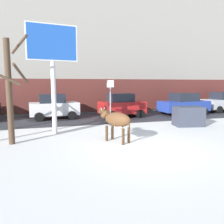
{
  "coord_description": "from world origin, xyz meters",
  "views": [
    {
      "loc": [
        -3.69,
        -7.78,
        2.61
      ],
      "look_at": [
        -0.34,
        3.5,
        1.1
      ],
      "focal_mm": 35.63,
      "sensor_mm": 36.0,
      "label": 1
    }
  ],
  "objects_px": {
    "billboard": "(52,49)",
    "car_red_hatchback": "(122,105)",
    "dumpster": "(188,116)",
    "street_sign": "(110,99)",
    "car_blue_sedan": "(184,104)",
    "bare_tree_far_back": "(10,89)",
    "car_white_hatchback": "(54,107)",
    "cow_brown": "(116,120)",
    "car_silver_sedan": "(223,102)"
  },
  "relations": [
    {
      "from": "car_white_hatchback",
      "to": "street_sign",
      "type": "height_order",
      "value": "street_sign"
    },
    {
      "from": "car_silver_sedan",
      "to": "billboard",
      "type": "bearing_deg",
      "value": -161.88
    },
    {
      "from": "car_blue_sedan",
      "to": "bare_tree_far_back",
      "type": "height_order",
      "value": "bare_tree_far_back"
    },
    {
      "from": "car_white_hatchback",
      "to": "street_sign",
      "type": "distance_m",
      "value": 4.91
    },
    {
      "from": "billboard",
      "to": "bare_tree_far_back",
      "type": "xyz_separation_m",
      "value": [
        -1.82,
        -1.6,
        -1.91
      ]
    },
    {
      "from": "billboard",
      "to": "car_white_hatchback",
      "type": "height_order",
      "value": "billboard"
    },
    {
      "from": "car_red_hatchback",
      "to": "street_sign",
      "type": "bearing_deg",
      "value": -120.94
    },
    {
      "from": "dumpster",
      "to": "street_sign",
      "type": "bearing_deg",
      "value": 159.69
    },
    {
      "from": "billboard",
      "to": "car_red_hatchback",
      "type": "distance_m",
      "value": 7.68
    },
    {
      "from": "billboard",
      "to": "car_white_hatchback",
      "type": "relative_size",
      "value": 1.54
    },
    {
      "from": "cow_brown",
      "to": "car_white_hatchback",
      "type": "bearing_deg",
      "value": 108.07
    },
    {
      "from": "car_blue_sedan",
      "to": "bare_tree_far_back",
      "type": "relative_size",
      "value": 0.93
    },
    {
      "from": "cow_brown",
      "to": "car_blue_sedan",
      "type": "height_order",
      "value": "car_blue_sedan"
    },
    {
      "from": "car_red_hatchback",
      "to": "bare_tree_far_back",
      "type": "bearing_deg",
      "value": -139.41
    },
    {
      "from": "dumpster",
      "to": "street_sign",
      "type": "distance_m",
      "value": 4.95
    },
    {
      "from": "billboard",
      "to": "car_white_hatchback",
      "type": "distance_m",
      "value": 6.06
    },
    {
      "from": "billboard",
      "to": "street_sign",
      "type": "relative_size",
      "value": 1.97
    },
    {
      "from": "car_silver_sedan",
      "to": "bare_tree_far_back",
      "type": "bearing_deg",
      "value": -158.95
    },
    {
      "from": "car_white_hatchback",
      "to": "bare_tree_far_back",
      "type": "xyz_separation_m",
      "value": [
        -1.96,
        -6.63,
        1.47
      ]
    },
    {
      "from": "car_white_hatchback",
      "to": "dumpster",
      "type": "relative_size",
      "value": 2.13
    },
    {
      "from": "dumpster",
      "to": "bare_tree_far_back",
      "type": "bearing_deg",
      "value": -171.75
    },
    {
      "from": "street_sign",
      "to": "billboard",
      "type": "bearing_deg",
      "value": -156.65
    },
    {
      "from": "car_silver_sedan",
      "to": "dumpster",
      "type": "xyz_separation_m",
      "value": [
        -7.56,
        -5.27,
        -0.31
      ]
    },
    {
      "from": "billboard",
      "to": "dumpster",
      "type": "relative_size",
      "value": 3.27
    },
    {
      "from": "car_red_hatchback",
      "to": "car_blue_sedan",
      "type": "xyz_separation_m",
      "value": [
        5.47,
        -0.2,
        -0.02
      ]
    },
    {
      "from": "car_red_hatchback",
      "to": "street_sign",
      "type": "height_order",
      "value": "street_sign"
    },
    {
      "from": "car_blue_sedan",
      "to": "street_sign",
      "type": "relative_size",
      "value": 1.53
    },
    {
      "from": "dumpster",
      "to": "street_sign",
      "type": "relative_size",
      "value": 0.6
    },
    {
      "from": "cow_brown",
      "to": "billboard",
      "type": "xyz_separation_m",
      "value": [
        -2.6,
        2.51,
        3.32
      ]
    },
    {
      "from": "billboard",
      "to": "dumpster",
      "type": "distance_m",
      "value": 8.83
    },
    {
      "from": "car_white_hatchback",
      "to": "car_silver_sedan",
      "type": "bearing_deg",
      "value": 0.25
    },
    {
      "from": "bare_tree_far_back",
      "to": "street_sign",
      "type": "height_order",
      "value": "bare_tree_far_back"
    },
    {
      "from": "cow_brown",
      "to": "car_blue_sedan",
      "type": "bearing_deg",
      "value": 39.81
    },
    {
      "from": "car_red_hatchback",
      "to": "car_silver_sedan",
      "type": "bearing_deg",
      "value": 3.51
    },
    {
      "from": "billboard",
      "to": "car_red_hatchback",
      "type": "relative_size",
      "value": 1.54
    },
    {
      "from": "cow_brown",
      "to": "street_sign",
      "type": "height_order",
      "value": "street_sign"
    },
    {
      "from": "billboard",
      "to": "bare_tree_far_back",
      "type": "height_order",
      "value": "billboard"
    },
    {
      "from": "car_red_hatchback",
      "to": "dumpster",
      "type": "xyz_separation_m",
      "value": [
        2.76,
        -4.64,
        -0.33
      ]
    },
    {
      "from": "billboard",
      "to": "car_silver_sedan",
      "type": "height_order",
      "value": "billboard"
    },
    {
      "from": "billboard",
      "to": "car_red_hatchback",
      "type": "bearing_deg",
      "value": 40.35
    },
    {
      "from": "billboard",
      "to": "car_silver_sedan",
      "type": "relative_size",
      "value": 1.29
    },
    {
      "from": "car_white_hatchback",
      "to": "bare_tree_far_back",
      "type": "bearing_deg",
      "value": -106.51
    },
    {
      "from": "cow_brown",
      "to": "dumpster",
      "type": "relative_size",
      "value": 1.08
    },
    {
      "from": "car_red_hatchback",
      "to": "car_blue_sedan",
      "type": "distance_m",
      "value": 5.47
    },
    {
      "from": "car_red_hatchback",
      "to": "billboard",
      "type": "bearing_deg",
      "value": -139.65
    },
    {
      "from": "billboard",
      "to": "car_red_hatchback",
      "type": "height_order",
      "value": "billboard"
    },
    {
      "from": "billboard",
      "to": "car_white_hatchback",
      "type": "bearing_deg",
      "value": 88.41
    },
    {
      "from": "cow_brown",
      "to": "street_sign",
      "type": "distance_m",
      "value": 4.16
    },
    {
      "from": "cow_brown",
      "to": "bare_tree_far_back",
      "type": "bearing_deg",
      "value": 168.44
    },
    {
      "from": "cow_brown",
      "to": "billboard",
      "type": "height_order",
      "value": "billboard"
    }
  ]
}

